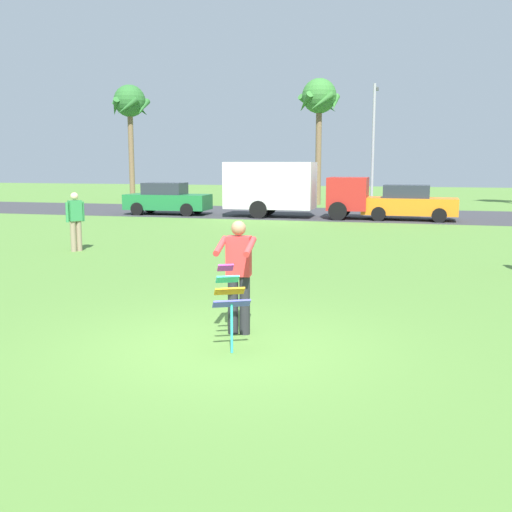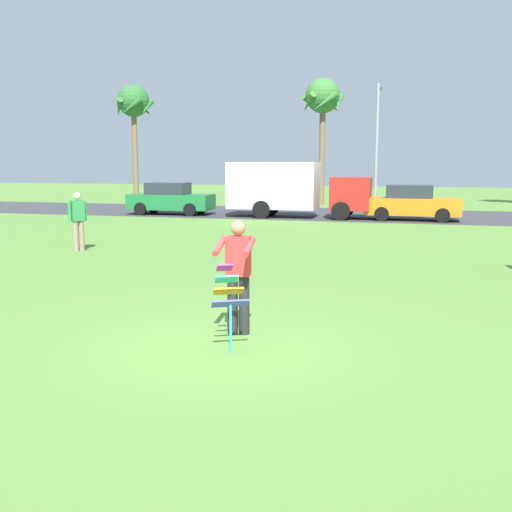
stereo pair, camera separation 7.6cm
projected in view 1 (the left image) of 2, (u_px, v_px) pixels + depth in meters
ground_plane at (226, 345)px, 8.55m from camera, size 120.00×120.00×0.00m
road_strip at (363, 215)px, 30.04m from camera, size 120.00×8.00×0.01m
person_kite_flyer at (239, 273)px, 8.95m from camera, size 0.58×0.68×1.73m
kite_held at (229, 294)px, 8.23m from camera, size 0.61×0.73×1.16m
parked_car_green at (167, 199)px, 30.08m from camera, size 4.25×1.93×1.60m
parked_truck_red_cab at (287, 188)px, 28.40m from camera, size 6.72×2.16×2.62m
parked_car_orange at (409, 203)px, 27.06m from camera, size 4.25×1.93×1.60m
palm_tree_left_near at (130, 106)px, 39.73m from camera, size 2.58×2.71×7.72m
palm_tree_right_near at (319, 101)px, 36.37m from camera, size 2.58×2.71×7.67m
streetlight_pole at (373, 138)px, 34.16m from camera, size 0.24×1.65×7.00m
person_walker_far at (75, 220)px, 17.49m from camera, size 0.38×0.49×1.73m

